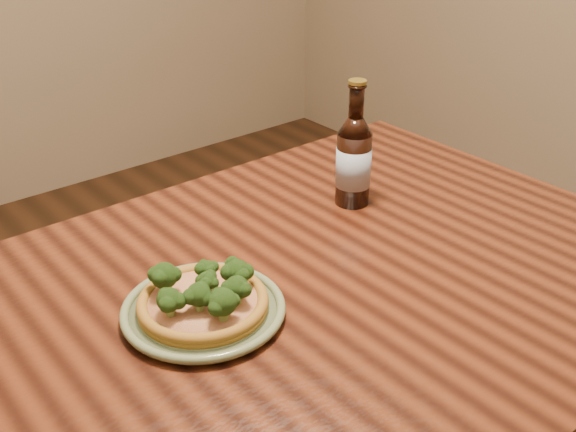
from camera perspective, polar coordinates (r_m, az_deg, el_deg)
table at (r=1.09m, az=-5.07°, el=-12.63°), size 1.60×0.90×0.75m
plate at (r=1.03m, az=-7.17°, el=-7.88°), size 0.25×0.25×0.02m
pizza at (r=1.02m, az=-7.18°, el=-7.00°), size 0.20×0.20×0.07m
beer_bottle at (r=1.32m, az=5.58°, el=4.78°), size 0.07×0.07×0.25m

